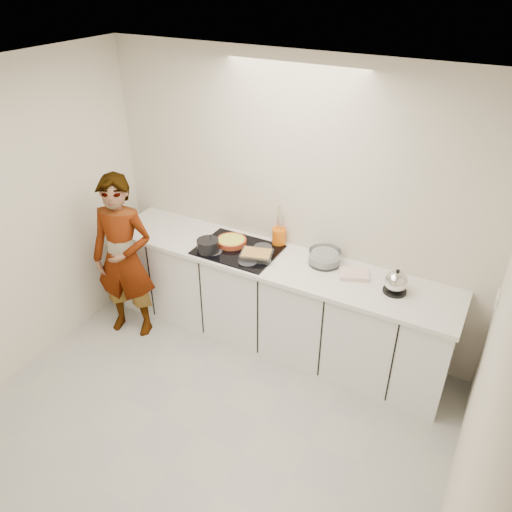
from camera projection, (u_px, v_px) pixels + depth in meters
The scene contains 16 objects.
floor at pixel (197, 433), 3.90m from camera, with size 3.60×3.20×0.00m, color #B0B0A7.
ceiling at pixel (166, 93), 2.55m from camera, with size 3.60×3.20×0.00m, color white.
wall_back at pixel (291, 205), 4.42m from camera, with size 3.60×0.00×2.60m, color silver.
wall_left at pixel (0, 235), 3.96m from camera, with size 0.00×3.20×2.60m, color silver.
wall_right at pixel (481, 399), 2.50m from camera, with size 0.02×3.20×2.60m.
base_cabinets at pixel (273, 303), 4.63m from camera, with size 3.20×0.58×0.87m, color white.
countertop at pixel (273, 261), 4.39m from camera, with size 3.24×0.64×0.04m, color white.
hob at pixel (238, 250), 4.51m from camera, with size 0.72×0.54×0.01m, color black.
tart_dish at pixel (231, 241), 4.58m from camera, with size 0.34×0.34×0.05m.
saucepan at pixel (208, 245), 4.45m from camera, with size 0.25×0.25×0.19m.
baking_dish at pixel (256, 255), 4.36m from camera, with size 0.32×0.27×0.05m.
mixing_bowl at pixel (325, 258), 4.29m from camera, with size 0.34×0.34×0.13m.
tea_towel at pixel (354, 274), 4.14m from camera, with size 0.24×0.17×0.04m, color white.
kettle at pixel (396, 283), 3.91m from camera, with size 0.23×0.23×0.21m.
utensil_crock at pixel (279, 237), 4.57m from camera, with size 0.13×0.13×0.16m, color #E46209.
cook at pixel (124, 258), 4.59m from camera, with size 0.59×0.39×1.62m, color white.
Camera 1 is at (1.65, -2.07, 3.21)m, focal length 35.00 mm.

